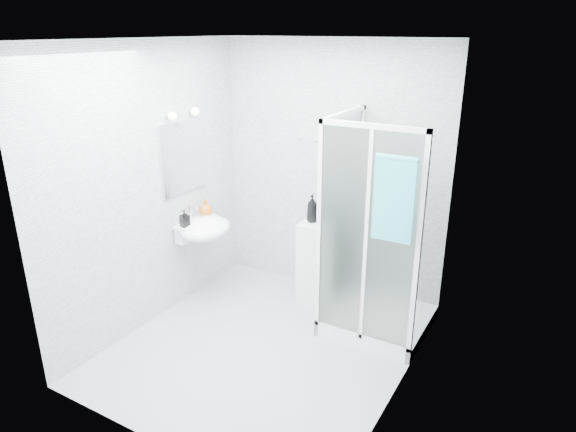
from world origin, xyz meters
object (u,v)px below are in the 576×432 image
Objects in this scene: shampoo_bottle_b at (329,211)px; shower_enclosure at (369,286)px; storage_cabinet at (318,262)px; hand_towel at (394,197)px; wall_basin at (203,228)px; soap_dispenser_orange at (205,208)px; shampoo_bottle_a at (312,208)px; soap_dispenser_black at (185,218)px.

shower_enclosure is at bearing -28.40° from shampoo_bottle_b.
storage_cabinet is 1.56m from hand_towel.
soap_dispenser_orange is (-0.09, 0.17, 0.15)m from wall_basin.
shampoo_bottle_b is (0.16, 0.05, -0.01)m from shampoo_bottle_a.
hand_towel reaches higher than soap_dispenser_orange.
shampoo_bottle_a is at bearing 31.73° from wall_basin.
soap_dispenser_orange is at bearing 172.95° from hand_towel.
storage_cabinet is (-0.65, 0.26, -0.02)m from shower_enclosure.
wall_basin is at bearing -61.08° from soap_dispenser_orange.
soap_dispenser_orange is at bearing -158.99° from shampoo_bottle_b.
wall_basin is 2.00× the size of shampoo_bottle_a.
hand_towel reaches higher than shampoo_bottle_b.
hand_towel is 2.61× the size of shampoo_bottle_b.
soap_dispenser_black is at bearing -163.97° from shower_enclosure.
storage_cabinet is (1.00, 0.58, -0.37)m from wall_basin.
shampoo_bottle_a is 1.10m from soap_dispenser_orange.
soap_dispenser_orange is at bearing -175.18° from shower_enclosure.
wall_basin is 0.66× the size of storage_cabinet.
soap_dispenser_black reaches higher than soap_dispenser_orange.
wall_basin is 2.07m from hand_towel.
shampoo_bottle_b is (-0.87, 0.71, -0.48)m from hand_towel.
hand_towel reaches higher than wall_basin.
shampoo_bottle_b is 1.41m from soap_dispenser_black.
soap_dispenser_orange is (-1.75, -0.15, 0.50)m from shower_enclosure.
hand_towel is (0.30, -0.40, 1.02)m from shower_enclosure.
soap_dispenser_black is (-0.07, -0.18, 0.15)m from wall_basin.
shampoo_bottle_b is 1.56× the size of soap_dispenser_orange.
shower_enclosure is 1.14m from hand_towel.
shampoo_bottle_a reaches higher than wall_basin.
shower_enclosure is 7.62× the size of shampoo_bottle_b.
shampoo_bottle_b is at bearing 29.77° from wall_basin.
wall_basin is at bearing 177.51° from hand_towel.
shower_enclosure reaches higher than soap_dispenser_orange.
wall_basin is at bearing 68.44° from soap_dispenser_black.
storage_cabinet is 3.26× the size of shampoo_bottle_b.
wall_basin is 0.24m from soap_dispenser_orange.
soap_dispenser_orange is at bearing 93.63° from soap_dispenser_black.
wall_basin is at bearing -152.54° from storage_cabinet.
shower_enclosure reaches higher than hand_towel.
shampoo_bottle_b is at bearing 25.53° from storage_cabinet.
soap_dispenser_black is (0.02, -0.35, 0.00)m from soap_dispenser_orange.
shampoo_bottle_b reaches higher than soap_dispenser_black.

